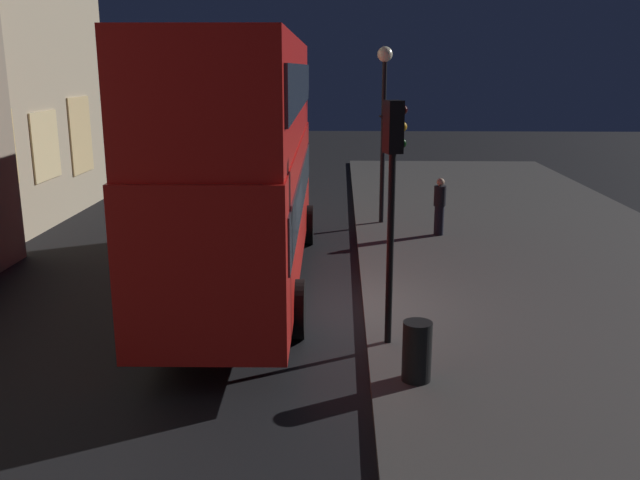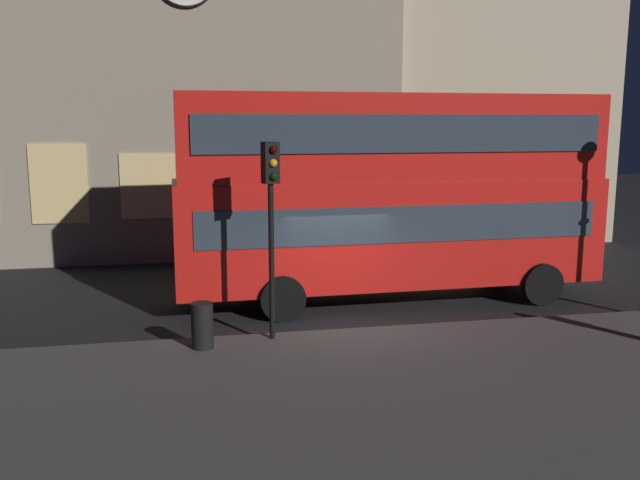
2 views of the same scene
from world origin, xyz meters
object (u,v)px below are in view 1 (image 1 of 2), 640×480
(double_decker_bus, at_px, (243,152))
(pedestrian, at_px, (440,206))
(street_lamp, at_px, (384,101))
(litter_bin, at_px, (417,351))
(traffic_light_near_kerb, at_px, (393,173))

(double_decker_bus, distance_m, pedestrian, 6.96)
(street_lamp, bearing_deg, litter_bin, 179.52)
(traffic_light_near_kerb, distance_m, litter_bin, 2.94)
(double_decker_bus, height_order, litter_bin, double_decker_bus)
(double_decker_bus, xyz_separation_m, litter_bin, (-4.95, -3.29, -2.43))
(traffic_light_near_kerb, xyz_separation_m, litter_bin, (-1.48, -0.32, -2.52))
(traffic_light_near_kerb, bearing_deg, street_lamp, -18.96)
(pedestrian, bearing_deg, traffic_light_near_kerb, -111.57)
(pedestrian, bearing_deg, litter_bin, -107.58)
(street_lamp, height_order, pedestrian, street_lamp)
(traffic_light_near_kerb, bearing_deg, litter_bin, 175.67)
(traffic_light_near_kerb, bearing_deg, double_decker_bus, 24.08)
(pedestrian, relative_size, litter_bin, 1.74)
(traffic_light_near_kerb, relative_size, litter_bin, 4.42)
(double_decker_bus, relative_size, traffic_light_near_kerb, 2.69)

